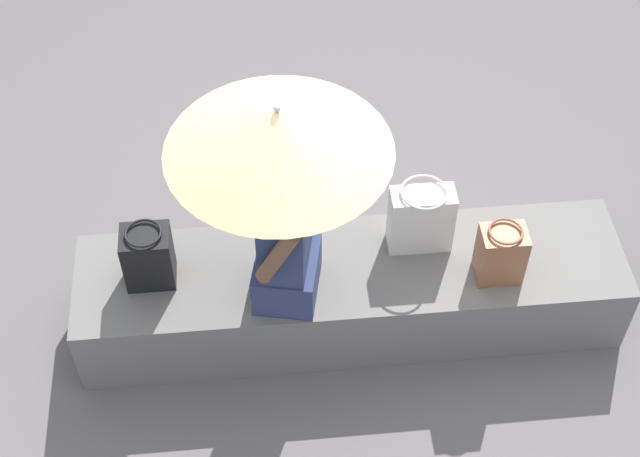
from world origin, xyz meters
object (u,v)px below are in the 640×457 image
parasol (278,132)px  shoulder_bag_spare (148,256)px  handbag_black (501,253)px  person_seated (285,235)px  tote_bag_canvas (421,218)px

parasol → shoulder_bag_spare: size_ratio=3.59×
handbag_black → parasol: bearing=-178.1°
person_seated → shoulder_bag_spare: size_ratio=2.76×
parasol → tote_bag_canvas: 1.11m
parasol → tote_bag_canvas: size_ratio=3.20×
person_seated → parasol: bearing=-108.8°
shoulder_bag_spare → tote_bag_canvas: bearing=4.2°
handbag_black → shoulder_bag_spare: shoulder_bag_spare is taller
tote_bag_canvas → shoulder_bag_spare: bearing=-175.8°
tote_bag_canvas → person_seated: bearing=-161.2°
shoulder_bag_spare → parasol: bearing=-14.7°
parasol → tote_bag_canvas: (0.66, 0.26, -0.86)m
handbag_black → tote_bag_canvas: size_ratio=0.85×
handbag_black → shoulder_bag_spare: 1.62m
handbag_black → shoulder_bag_spare: size_ratio=0.96×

